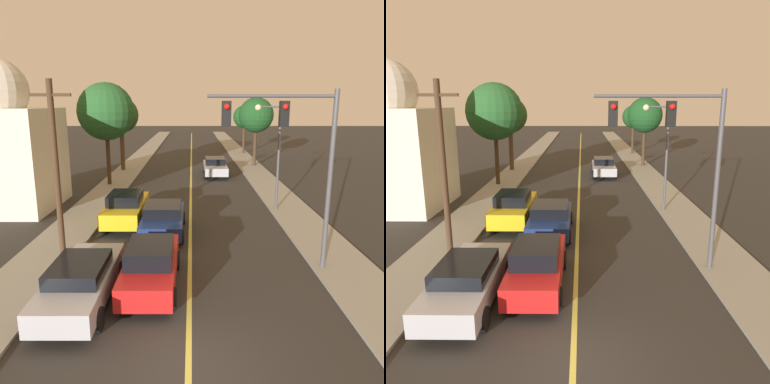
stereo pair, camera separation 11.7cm
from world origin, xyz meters
The scene contains 17 objects.
ground_plane centered at (0.00, 0.00, 0.00)m, with size 200.00×200.00×0.00m, color #2D2B28.
road_surface centered at (0.00, 36.00, 0.01)m, with size 9.46×80.00×0.01m.
sidewalk_left centered at (-5.98, 36.00, 0.06)m, with size 2.50×80.00×0.12m.
sidewalk_right centered at (5.98, 36.00, 0.06)m, with size 2.50×80.00×0.12m.
car_near_lane_front centered at (-1.32, 4.08, 0.84)m, with size 1.86×4.72×1.65m.
car_near_lane_second centered at (-1.32, 9.64, 0.79)m, with size 2.06×4.66×1.54m.
car_outer_lane_front centered at (-3.41, 3.00, 0.80)m, with size 1.94×5.04×1.49m.
car_outer_lane_second centered at (-3.41, 11.24, 0.88)m, with size 1.99×4.90×1.70m.
car_far_oncoming centered at (2.13, 24.88, 0.82)m, with size 2.04×5.17×1.57m.
traffic_signal_mast centered at (3.72, 5.53, 4.83)m, with size 4.60×0.42×6.63m.
streetlamp_right centered at (4.70, 13.57, 4.09)m, with size 1.54×0.36×6.10m.
utility_pole_left centered at (-5.33, 6.82, 3.80)m, with size 1.60×0.24×7.05m.
tree_left_near centered at (-6.35, 20.67, 5.64)m, with size 4.27×4.27×7.67m.
tree_left_far centered at (-6.46, 27.21, 5.15)m, with size 3.25×3.25×6.71m.
tree_right_near centered at (6.41, 29.77, 5.10)m, with size 3.45×3.45×6.74m.
tree_right_far centered at (6.61, 39.58, 4.59)m, with size 2.78×2.78×5.91m.
domed_building_left centered at (-11.17, 14.39, 3.73)m, with size 5.89×5.89×8.78m.
Camera 2 is at (0.20, -7.88, 6.25)m, focal length 35.00 mm.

